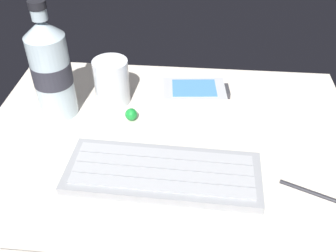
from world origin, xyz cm
name	(u,v)px	position (x,y,z in cm)	size (l,w,h in cm)	color
ground_plane	(168,145)	(0.00, -0.23, -0.99)	(64.00, 48.00, 2.80)	beige
keyboard	(161,173)	(-0.36, -8.40, 0.81)	(29.32, 11.88, 1.70)	#93969B
handheld_device	(195,91)	(3.98, 13.99, 0.73)	(13.30, 8.74, 1.50)	#B7BABF
juice_cup	(112,83)	(-11.31, 10.44, 3.91)	(6.40, 6.40, 8.50)	silver
water_bottle	(51,69)	(-20.34, 6.05, 9.01)	(6.73, 6.73, 20.80)	silver
trackball_mouse	(131,114)	(-7.00, 5.00, 1.10)	(2.20, 2.20, 2.20)	#198C33
stylus_pen	(313,192)	(21.79, -9.75, 0.35)	(0.70, 0.70, 9.50)	#26262B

